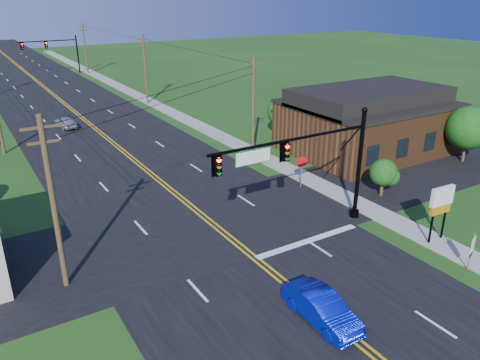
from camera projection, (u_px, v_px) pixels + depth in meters
ground at (339, 331)px, 20.83m from camera, size 260.00×260.00×0.00m
road_main at (70, 109)px, 60.27m from camera, size 16.00×220.00×0.04m
road_cross at (211, 225)px, 30.28m from camera, size 70.00×10.00×0.04m
sidewalk at (177, 115)px, 57.50m from camera, size 2.00×160.00×0.08m
signal_mast_main at (306, 162)px, 27.49m from camera, size 11.30×0.60×7.48m
signal_mast_far at (52, 49)px, 84.42m from camera, size 10.98×0.60×7.48m
brick_building at (367, 126)px, 43.93m from camera, size 14.20×11.20×4.70m
utility_pole_left_a at (53, 202)px, 22.31m from camera, size 1.80×0.28×9.00m
utility_pole_right_a at (253, 106)px, 41.22m from camera, size 1.80×0.28×9.00m
utility_pole_right_b at (145, 68)px, 61.73m from camera, size 1.80×0.28×9.00m
utility_pole_right_c at (85, 47)px, 85.40m from camera, size 1.80×0.28×9.00m
tree_right_front at (468, 128)px, 40.57m from camera, size 3.80×3.80×5.00m
tree_right_back at (282, 112)px, 48.19m from camera, size 3.00×3.00×4.10m
shrub_corner at (384, 173)px, 33.99m from camera, size 2.00×2.00×2.86m
blue_car at (321, 309)px, 21.17m from camera, size 1.54×4.28×1.40m
distant_car at (65, 122)px, 51.82m from camera, size 2.08×3.97×1.29m
route_sign at (472, 248)px, 24.88m from camera, size 0.56×0.21×2.33m
stop_sign at (302, 165)px, 35.52m from camera, size 0.85×0.40×2.55m
pylon_sign at (441, 202)px, 27.40m from camera, size 1.74×0.33×3.55m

